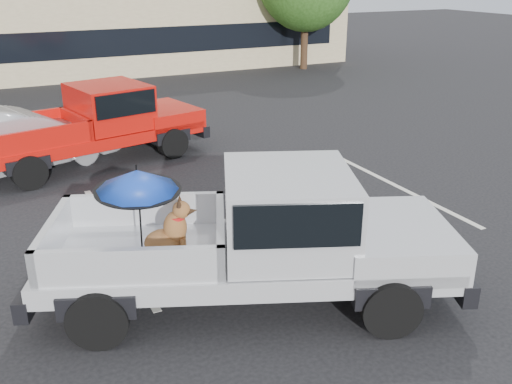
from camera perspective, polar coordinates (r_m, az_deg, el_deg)
ground at (r=9.46m, az=6.99°, el=-5.94°), size 90.00×90.00×0.00m
stripe_left at (r=10.12m, az=-13.93°, el=-4.55°), size 0.12×5.00×0.01m
stripe_right at (r=12.60m, az=13.61°, el=0.74°), size 0.12×5.00×0.01m
silver_pickup at (r=7.65m, az=1.39°, el=-3.90°), size 6.01×3.97×2.06m
red_pickup at (r=14.11m, az=-14.91°, el=7.02°), size 5.74×3.00×1.80m
silver_sedan at (r=13.98m, az=-22.60°, el=4.79°), size 4.57×2.76×1.42m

